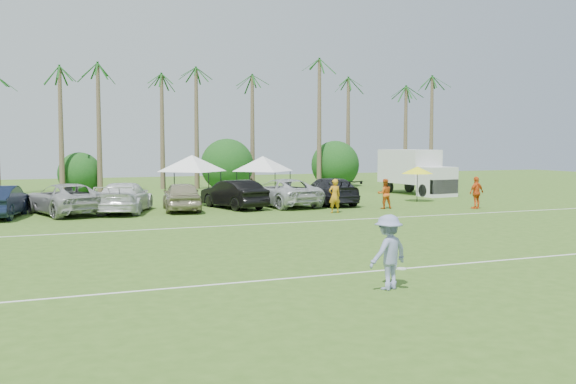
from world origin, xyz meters
name	(u,v)px	position (x,y,z in m)	size (l,w,h in m)	color
ground	(410,285)	(0.00, 0.00, 0.00)	(120.00, 120.00, 0.00)	#3B601C
field_lines	(297,243)	(0.00, 8.00, 0.01)	(80.00, 12.10, 0.01)	white
palm_tree_3	(49,62)	(-8.00, 38.00, 10.06)	(2.40, 2.40, 11.90)	brown
palm_tree_4	(104,98)	(-4.00, 38.00, 7.48)	(2.40, 2.40, 8.90)	brown
palm_tree_5	(155,88)	(0.00, 38.00, 8.35)	(2.40, 2.40, 9.90)	brown
palm_tree_6	(203,79)	(4.00, 38.00, 9.21)	(2.40, 2.40, 10.90)	brown
palm_tree_7	(248,71)	(8.00, 38.00, 10.06)	(2.40, 2.40, 11.90)	brown
palm_tree_8	(302,103)	(13.00, 38.00, 7.48)	(2.40, 2.40, 8.90)	brown
palm_tree_9	(352,94)	(18.00, 38.00, 8.35)	(2.40, 2.40, 9.90)	brown
palm_tree_10	(399,87)	(23.00, 38.00, 9.21)	(2.40, 2.40, 10.90)	brown
palm_tree_11	(435,79)	(27.00, 38.00, 10.06)	(2.40, 2.40, 11.90)	brown
bush_tree_1	(78,169)	(-6.00, 39.00, 1.80)	(4.00, 4.00, 4.00)	brown
bush_tree_2	(223,167)	(6.00, 39.00, 1.80)	(4.00, 4.00, 4.00)	brown
bush_tree_3	(327,166)	(16.00, 39.00, 1.80)	(4.00, 4.00, 4.00)	brown
sideline_player_a	(335,196)	(6.12, 17.20, 0.95)	(0.69, 0.45, 1.90)	orange
sideline_player_b	(385,194)	(9.91, 18.20, 0.89)	(0.86, 0.67, 1.77)	#D25917
sideline_player_c	(476,193)	(14.91, 16.09, 0.96)	(1.12, 0.47, 1.92)	#E75719
box_truck	(416,170)	(17.69, 26.81, 1.81)	(3.08, 6.78, 3.39)	silver
canopy_tent_left	(192,155)	(0.02, 25.37, 3.13)	(4.51, 4.51, 3.65)	black
canopy_tent_right	(263,156)	(4.97, 25.81, 3.01)	(4.34, 4.34, 3.52)	black
market_umbrella	(417,170)	(14.17, 21.24, 2.10)	(2.11, 2.11, 2.34)	black
frisbee_player	(388,252)	(-0.82, -0.23, 1.00)	(1.46, 1.11, 1.99)	#848CBB
parked_car_1	(1,202)	(-11.02, 21.53, 0.85)	(1.80, 5.15, 1.70)	#131C33
parked_car_2	(65,199)	(-7.86, 21.98, 0.85)	(2.81, 6.10, 1.70)	#A6A6A6
parked_car_3	(125,197)	(-4.70, 21.73, 0.85)	(2.38, 5.85, 1.70)	white
parked_car_4	(182,196)	(-1.53, 21.47, 0.85)	(2.00, 4.98, 1.70)	#9B9373
parked_car_5	(233,194)	(1.63, 21.70, 0.85)	(1.80, 5.15, 1.70)	black
parked_car_6	(282,193)	(4.79, 21.80, 0.85)	(2.81, 6.10, 1.70)	#BCBDBF
parked_car_7	(328,191)	(7.96, 21.83, 0.85)	(2.38, 5.85, 1.70)	black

